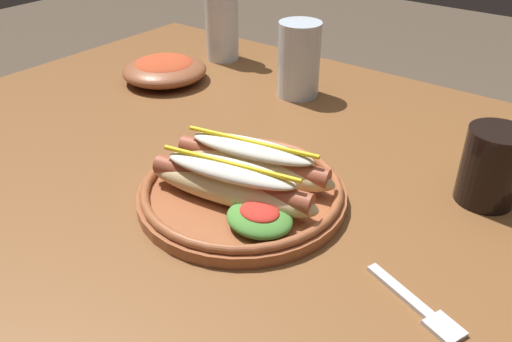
{
  "coord_description": "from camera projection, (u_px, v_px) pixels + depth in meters",
  "views": [
    {
      "loc": [
        0.36,
        -0.55,
        1.13
      ],
      "look_at": [
        0.01,
        -0.08,
        0.77
      ],
      "focal_mm": 36.9,
      "sensor_mm": 36.0,
      "label": 1
    }
  ],
  "objects": [
    {
      "name": "dining_table",
      "position": [
        283.0,
        220.0,
        0.82
      ],
      "size": [
        1.3,
        0.86,
        0.74
      ],
      "color": "brown",
      "rests_on": "ground_plane"
    },
    {
      "name": "hot_dog_plate",
      "position": [
        243.0,
        185.0,
        0.67
      ],
      "size": [
        0.27,
        0.27,
        0.08
      ],
      "color": "#9E5633",
      "rests_on": "dining_table"
    },
    {
      "name": "fork",
      "position": [
        420.0,
        307.0,
        0.52
      ],
      "size": [
        0.12,
        0.06,
        0.0
      ],
      "rotation": [
        0.0,
        0.0,
        -0.37
      ],
      "color": "silver",
      "rests_on": "dining_table"
    },
    {
      "name": "soda_cup",
      "position": [
        491.0,
        166.0,
        0.66
      ],
      "size": [
        0.07,
        0.07,
        0.1
      ],
      "primitive_type": "cylinder",
      "color": "black",
      "rests_on": "dining_table"
    },
    {
      "name": "water_cup",
      "position": [
        299.0,
        60.0,
        0.95
      ],
      "size": [
        0.08,
        0.08,
        0.14
      ],
      "primitive_type": "cylinder",
      "color": "silver",
      "rests_on": "dining_table"
    },
    {
      "name": "glass_bottle",
      "position": [
        222.0,
        16.0,
        1.11
      ],
      "size": [
        0.07,
        0.07,
        0.25
      ],
      "color": "silver",
      "rests_on": "dining_table"
    },
    {
      "name": "side_bowl",
      "position": [
        164.0,
        69.0,
        1.03
      ],
      "size": [
        0.16,
        0.16,
        0.05
      ],
      "color": "brown",
      "rests_on": "dining_table"
    }
  ]
}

